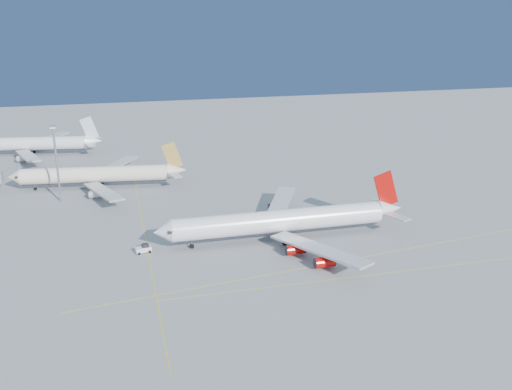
{
  "coord_description": "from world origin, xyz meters",
  "views": [
    {
      "loc": [
        -46.08,
        -121.51,
        58.45
      ],
      "look_at": [
        -7.87,
        28.28,
        7.0
      ],
      "focal_mm": 40.0,
      "sensor_mm": 36.0,
      "label": 1
    }
  ],
  "objects_px": {
    "airliner_etihad": "(99,175)",
    "light_mast": "(56,157)",
    "airliner_virgin": "(284,221)",
    "airliner_third": "(30,144)",
    "pushback_tug": "(144,249)"
  },
  "relations": [
    {
      "from": "pushback_tug",
      "to": "airliner_virgin",
      "type": "bearing_deg",
      "value": -12.41
    },
    {
      "from": "airliner_etihad",
      "to": "light_mast",
      "type": "xyz_separation_m",
      "value": [
        -11.8,
        -11.52,
        9.61
      ]
    },
    {
      "from": "airliner_virgin",
      "to": "light_mast",
      "type": "xyz_separation_m",
      "value": [
        -59.1,
        46.27,
        9.25
      ]
    },
    {
      "from": "airliner_virgin",
      "to": "airliner_third",
      "type": "distance_m",
      "value": 133.62
    },
    {
      "from": "light_mast",
      "to": "airliner_etihad",
      "type": "bearing_deg",
      "value": 44.3
    },
    {
      "from": "airliner_virgin",
      "to": "airliner_etihad",
      "type": "relative_size",
      "value": 1.15
    },
    {
      "from": "airliner_etihad",
      "to": "light_mast",
      "type": "bearing_deg",
      "value": -128.43
    },
    {
      "from": "airliner_etihad",
      "to": "airliner_third",
      "type": "height_order",
      "value": "airliner_third"
    },
    {
      "from": "pushback_tug",
      "to": "airliner_etihad",
      "type": "bearing_deg",
      "value": 88.87
    },
    {
      "from": "airliner_third",
      "to": "light_mast",
      "type": "distance_m",
      "value": 66.93
    },
    {
      "from": "airliner_third",
      "to": "pushback_tug",
      "type": "relative_size",
      "value": 14.12
    },
    {
      "from": "airliner_virgin",
      "to": "light_mast",
      "type": "bearing_deg",
      "value": 141.78
    },
    {
      "from": "airliner_third",
      "to": "pushback_tug",
      "type": "distance_m",
      "value": 116.81
    },
    {
      "from": "airliner_third",
      "to": "pushback_tug",
      "type": "height_order",
      "value": "airliner_third"
    },
    {
      "from": "airliner_etihad",
      "to": "pushback_tug",
      "type": "height_order",
      "value": "airliner_etihad"
    }
  ]
}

